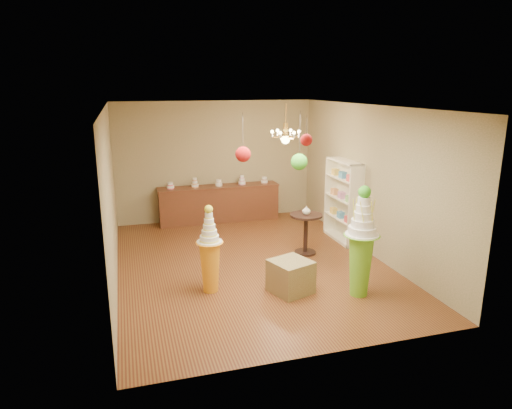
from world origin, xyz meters
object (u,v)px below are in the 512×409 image
object	(u,v)px
round_table	(306,228)
pedestal_green	(361,251)
pedestal_orange	(210,259)
sideboard	(219,203)

from	to	relation	value
round_table	pedestal_green	bearing A→B (deg)	-86.63
pedestal_orange	sideboard	bearing A→B (deg)	76.06
sideboard	round_table	distance (m)	3.02
pedestal_green	pedestal_orange	distance (m)	2.48
round_table	sideboard	bearing A→B (deg)	113.98
pedestal_green	round_table	xyz separation A→B (m)	(-0.12, 2.03, -0.22)
pedestal_orange	sideboard	size ratio (longest dim) A/B	0.49
pedestal_orange	sideboard	xyz separation A→B (m)	(0.98, 3.95, -0.10)
pedestal_green	sideboard	world-z (taller)	pedestal_green
pedestal_green	sideboard	distance (m)	4.98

